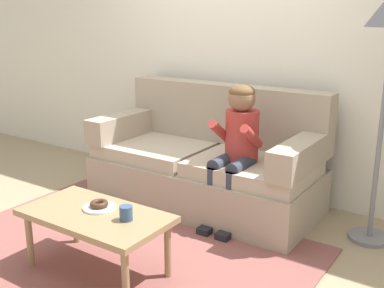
{
  "coord_description": "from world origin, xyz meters",
  "views": [
    {
      "loc": [
        2.05,
        -2.4,
        1.61
      ],
      "look_at": [
        0.14,
        0.45,
        0.65
      ],
      "focal_mm": 43.65,
      "sensor_mm": 36.0,
      "label": 1
    }
  ],
  "objects_px": {
    "coffee_table": "(96,220)",
    "donut": "(99,204)",
    "mug": "(126,213)",
    "couch": "(208,164)",
    "toy_controller": "(92,212)",
    "person_child": "(237,141)"
  },
  "relations": [
    {
      "from": "coffee_table",
      "to": "donut",
      "type": "xyz_separation_m",
      "value": [
        -0.02,
        0.06,
        0.08
      ]
    },
    {
      "from": "couch",
      "to": "donut",
      "type": "relative_size",
      "value": 16.04
    },
    {
      "from": "person_child",
      "to": "mug",
      "type": "relative_size",
      "value": 12.24
    },
    {
      "from": "person_child",
      "to": "toy_controller",
      "type": "xyz_separation_m",
      "value": [
        -1.06,
        -0.54,
        -0.65
      ]
    },
    {
      "from": "couch",
      "to": "toy_controller",
      "type": "distance_m",
      "value": 1.06
    },
    {
      "from": "donut",
      "to": "coffee_table",
      "type": "bearing_deg",
      "value": -68.34
    },
    {
      "from": "donut",
      "to": "mug",
      "type": "bearing_deg",
      "value": -7.46
    },
    {
      "from": "coffee_table",
      "to": "person_child",
      "type": "xyz_separation_m",
      "value": [
        0.37,
        1.15,
        0.3
      ]
    },
    {
      "from": "coffee_table",
      "to": "toy_controller",
      "type": "relative_size",
      "value": 4.2
    },
    {
      "from": "mug",
      "to": "toy_controller",
      "type": "height_order",
      "value": "mug"
    },
    {
      "from": "coffee_table",
      "to": "donut",
      "type": "distance_m",
      "value": 0.1
    },
    {
      "from": "toy_controller",
      "to": "mug",
      "type": "bearing_deg",
      "value": -39.85
    },
    {
      "from": "person_child",
      "to": "coffee_table",
      "type": "bearing_deg",
      "value": -107.87
    },
    {
      "from": "couch",
      "to": "donut",
      "type": "height_order",
      "value": "couch"
    },
    {
      "from": "donut",
      "to": "toy_controller",
      "type": "height_order",
      "value": "donut"
    },
    {
      "from": "toy_controller",
      "to": "donut",
      "type": "bearing_deg",
      "value": -47.19
    },
    {
      "from": "coffee_table",
      "to": "mug",
      "type": "bearing_deg",
      "value": 6.73
    },
    {
      "from": "couch",
      "to": "mug",
      "type": "xyz_separation_m",
      "value": [
        0.26,
        -1.34,
        0.1
      ]
    },
    {
      "from": "donut",
      "to": "mug",
      "type": "xyz_separation_m",
      "value": [
        0.26,
        -0.03,
        0.01
      ]
    },
    {
      "from": "toy_controller",
      "to": "couch",
      "type": "bearing_deg",
      "value": 41.41
    },
    {
      "from": "couch",
      "to": "coffee_table",
      "type": "xyz_separation_m",
      "value": [
        0.02,
        -1.37,
        0.01
      ]
    },
    {
      "from": "couch",
      "to": "coffee_table",
      "type": "relative_size",
      "value": 2.03
    }
  ]
}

